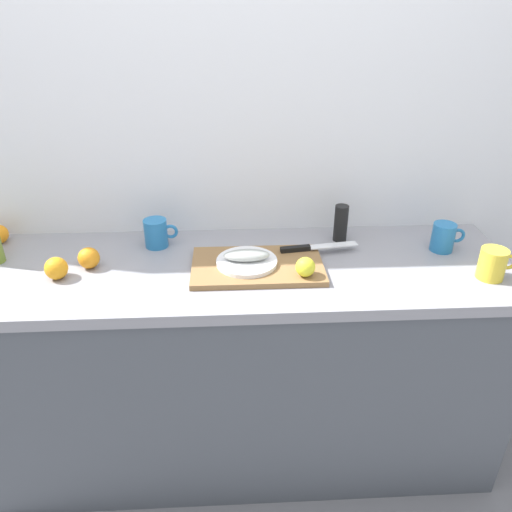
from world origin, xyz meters
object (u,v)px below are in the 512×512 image
(white_plate, at_px, (245,262))
(pepper_mill, at_px, (340,223))
(lemon_0, at_px, (304,267))
(coffee_mug_1, at_px, (442,237))
(cutting_board, at_px, (256,266))
(coffee_mug_2, at_px, (491,264))
(coffee_mug_0, at_px, (155,233))
(chef_knife, at_px, (308,248))
(fish_fillet, at_px, (245,255))

(white_plate, relative_size, pepper_mill, 1.48)
(lemon_0, distance_m, coffee_mug_1, 0.57)
(cutting_board, xyz_separation_m, coffee_mug_2, (0.78, -0.10, 0.04))
(coffee_mug_0, xyz_separation_m, coffee_mug_2, (1.15, -0.30, -0.00))
(chef_knife, height_order, pepper_mill, pepper_mill)
(lemon_0, bearing_deg, chef_knife, 77.17)
(chef_knife, relative_size, coffee_mug_1, 2.36)
(lemon_0, distance_m, coffee_mug_0, 0.59)
(chef_knife, xyz_separation_m, coffee_mug_0, (-0.56, 0.10, 0.02))
(lemon_0, height_order, coffee_mug_1, coffee_mug_1)
(coffee_mug_1, bearing_deg, coffee_mug_0, 175.19)
(coffee_mug_1, distance_m, coffee_mug_2, 0.22)
(chef_knife, bearing_deg, pepper_mill, 31.97)
(cutting_board, relative_size, coffee_mug_1, 3.68)
(white_plate, height_order, coffee_mug_2, coffee_mug_2)
(coffee_mug_1, bearing_deg, lemon_0, -160.27)
(white_plate, bearing_deg, coffee_mug_2, -7.25)
(cutting_board, height_order, coffee_mug_2, coffee_mug_2)
(coffee_mug_1, bearing_deg, coffee_mug_2, -67.51)
(coffee_mug_0, distance_m, coffee_mug_1, 1.07)
(coffee_mug_0, relative_size, coffee_mug_2, 0.98)
(coffee_mug_1, relative_size, pepper_mill, 0.87)
(white_plate, xyz_separation_m, fish_fillet, (0.00, 0.00, 0.03))
(pepper_mill, bearing_deg, white_plate, -150.75)
(lemon_0, relative_size, coffee_mug_1, 0.53)
(pepper_mill, bearing_deg, coffee_mug_1, -15.92)
(white_plate, height_order, chef_knife, chef_knife)
(cutting_board, relative_size, fish_fillet, 2.87)
(coffee_mug_1, bearing_deg, cutting_board, -171.47)
(cutting_board, height_order, coffee_mug_1, coffee_mug_1)
(fish_fillet, height_order, chef_knife, fish_fillet)
(lemon_0, xyz_separation_m, coffee_mug_0, (-0.52, 0.28, 0.00))
(chef_knife, distance_m, lemon_0, 0.19)
(cutting_board, distance_m, white_plate, 0.04)
(cutting_board, distance_m, coffee_mug_0, 0.42)
(fish_fillet, bearing_deg, lemon_0, -25.78)
(white_plate, relative_size, coffee_mug_0, 1.67)
(white_plate, relative_size, chef_knife, 0.73)
(white_plate, relative_size, fish_fillet, 1.33)
(white_plate, relative_size, lemon_0, 3.21)
(coffee_mug_2, bearing_deg, coffee_mug_0, 165.56)
(white_plate, xyz_separation_m, pepper_mill, (0.37, 0.21, 0.04))
(fish_fillet, height_order, coffee_mug_1, coffee_mug_1)
(lemon_0, bearing_deg, coffee_mug_2, -1.10)
(coffee_mug_2, distance_m, pepper_mill, 0.55)
(cutting_board, xyz_separation_m, lemon_0, (0.15, -0.09, 0.04))
(chef_knife, relative_size, coffee_mug_2, 2.26)
(lemon_0, xyz_separation_m, coffee_mug_2, (0.63, -0.01, 0.00))
(coffee_mug_0, bearing_deg, lemon_0, -28.54)
(lemon_0, bearing_deg, fish_fillet, 154.22)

